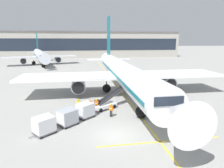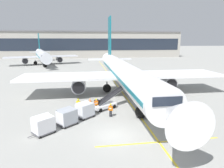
{
  "view_description": "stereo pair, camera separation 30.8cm",
  "coord_description": "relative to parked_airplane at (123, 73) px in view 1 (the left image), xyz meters",
  "views": [
    {
      "loc": [
        -2.89,
        -17.34,
        9.3
      ],
      "look_at": [
        1.27,
        9.59,
        3.11
      ],
      "focal_mm": 30.87,
      "sensor_mm": 36.0,
      "label": 1
    },
    {
      "loc": [
        -2.58,
        -17.38,
        9.3
      ],
      "look_at": [
        1.27,
        9.59,
        3.11
      ],
      "focal_mm": 30.87,
      "sensor_mm": 36.0,
      "label": 2
    }
  ],
  "objects": [
    {
      "name": "ground_plane",
      "position": [
        -4.09,
        -15.58,
        -3.76
      ],
      "size": [
        600.0,
        600.0,
        0.0
      ],
      "primitive_type": "plane",
      "color": "gray"
    },
    {
      "name": "ground_crew_wingwalker",
      "position": [
        -3.66,
        -10.69,
        -2.76
      ],
      "size": [
        0.51,
        0.39,
        1.74
      ],
      "color": "black",
      "rests_on": "ground"
    },
    {
      "name": "baggage_cart_third",
      "position": [
        -11.05,
        -14.02,
        -2.76
      ],
      "size": [
        2.61,
        2.51,
        1.91
      ],
      "color": "#515156",
      "rests_on": "ground"
    },
    {
      "name": "distant_airplane",
      "position": [
        -22.91,
        45.57,
        -0.2
      ],
      "size": [
        27.5,
        35.84,
        12.47
      ],
      "color": "silver",
      "rests_on": "ground"
    },
    {
      "name": "terminal_building",
      "position": [
        -3.57,
        80.77,
        3.38
      ],
      "size": [
        101.54,
        19.55,
        14.38
      ],
      "color": "#A8A399",
      "rests_on": "ground"
    },
    {
      "name": "baggage_cart_second",
      "position": [
        -8.84,
        -12.24,
        -2.76
      ],
      "size": [
        2.61,
        2.51,
        1.91
      ],
      "color": "#515156",
      "rests_on": "ground"
    },
    {
      "name": "parked_airplane",
      "position": [
        0.0,
        0.0,
        0.0
      ],
      "size": [
        35.29,
        45.17,
        15.26
      ],
      "color": "white",
      "rests_on": "ground"
    },
    {
      "name": "ground_crew_by_loader",
      "position": [
        -6.12,
        -10.0,
        -2.76
      ],
      "size": [
        0.54,
        0.36,
        1.74
      ],
      "color": "#514C42",
      "rests_on": "ground"
    },
    {
      "name": "safety_cone_engine_keepout",
      "position": [
        -6.03,
        -4.62,
        -3.41
      ],
      "size": [
        0.63,
        0.63,
        0.71
      ],
      "color": "black",
      "rests_on": "ground"
    },
    {
      "name": "baggage_cart_lead",
      "position": [
        -6.85,
        -10.33,
        -2.76
      ],
      "size": [
        2.61,
        2.51,
        1.91
      ],
      "color": "#515156",
      "rests_on": "ground"
    },
    {
      "name": "apron_guidance_line_stop_bar",
      "position": [
        -0.0,
        -17.39,
        -3.75
      ],
      "size": [
        12.0,
        0.2,
        0.01
      ],
      "color": "yellow",
      "rests_on": "ground"
    },
    {
      "name": "ground_crew_marshaller",
      "position": [
        -5.3,
        -8.39,
        -2.76
      ],
      "size": [
        0.57,
        0.3,
        1.74
      ],
      "color": "#514C42",
      "rests_on": "ground"
    },
    {
      "name": "apron_guidance_line_lead_in",
      "position": [
        -0.0,
        -0.84,
        -3.75
      ],
      "size": [
        0.2,
        110.0,
        0.01
      ],
      "color": "yellow",
      "rests_on": "ground"
    },
    {
      "name": "ground_crew_by_carts",
      "position": [
        -7.67,
        -8.06,
        -2.76
      ],
      "size": [
        0.57,
        0.3,
        1.74
      ],
      "color": "#514C42",
      "rests_on": "ground"
    },
    {
      "name": "belt_loader",
      "position": [
        -3.97,
        -7.59,
        -2.93
      ],
      "size": [
        5.25,
        3.95,
        2.74
      ],
      "color": "silver",
      "rests_on": "ground"
    }
  ]
}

